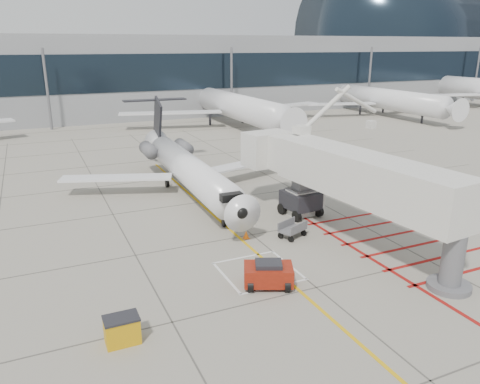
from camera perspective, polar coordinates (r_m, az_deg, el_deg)
name	(u,v)px	position (r m, az deg, el deg)	size (l,w,h in m)	color
ground_plane	(280,258)	(28.94, 4.93, -8.01)	(260.00, 260.00, 0.00)	gray
regional_jet	(196,159)	(38.26, -5.44, 4.05)	(21.65, 27.30, 7.16)	white
jet_bridge	(363,186)	(30.38, 14.77, 0.71)	(9.38, 19.80, 7.92)	silver
pushback_tug	(268,273)	(25.43, 3.48, -9.88)	(2.60, 1.62, 1.51)	maroon
spill_bin	(122,330)	(21.76, -14.19, -15.96)	(1.46, 0.97, 1.27)	#CA920B
baggage_cart	(292,229)	(31.76, 6.42, -4.53)	(1.83, 1.16, 1.16)	#5A5A5F
ground_power_unit	(305,201)	(36.04, 7.93, -1.08)	(2.64, 1.54, 2.09)	silver
cone_nose	(246,235)	(31.49, 0.75, -5.20)	(0.40, 0.40, 0.55)	orange
cone_side	(226,221)	(33.90, -1.67, -3.53)	(0.39, 0.39, 0.54)	#FE410D
terminal_building	(152,74)	(95.65, -10.66, 14.00)	(180.00, 28.00, 14.00)	gray
terminal_glass_band	(172,72)	(82.05, -8.24, 14.27)	(180.00, 0.10, 6.00)	black
terminal_dome	(396,38)	(124.39, 18.44, 17.42)	(40.00, 28.00, 28.00)	black
bg_aircraft_c	(231,89)	(75.03, -1.09, 12.45)	(34.73, 38.59, 11.58)	silver
bg_aircraft_d	(380,85)	(90.82, 16.75, 12.38)	(32.40, 36.00, 10.80)	silver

